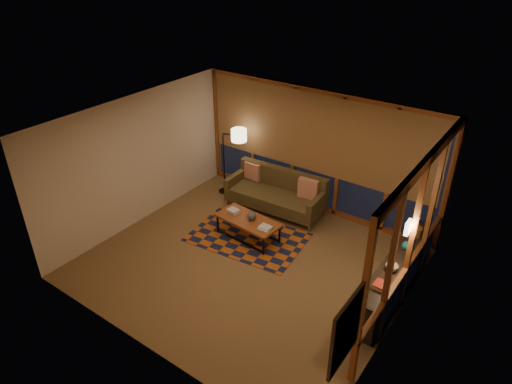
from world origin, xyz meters
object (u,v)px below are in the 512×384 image
Objects in this scene: sofa at (275,193)px; coffee_table at (248,228)px; bookshelf at (396,276)px; floor_lamp at (224,161)px.

coffee_table is (0.14, -1.20, -0.22)m from sofa.
bookshelf reaches higher than coffee_table.
coffee_table is at bearing -86.56° from sofa.
sofa is 3.28m from bookshelf.
sofa is 0.78× the size of bookshelf.
floor_lamp is (-1.58, 1.22, 0.59)m from coffee_table.
bookshelf is (4.54, -1.07, -0.46)m from floor_lamp.
bookshelf is at bearing 7.45° from coffee_table.
sofa is 1.32× the size of floor_lamp.
sofa reaches higher than bookshelf.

